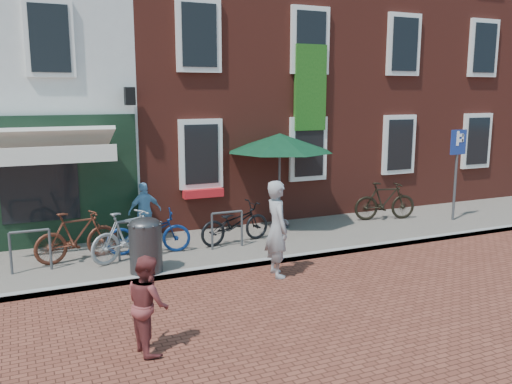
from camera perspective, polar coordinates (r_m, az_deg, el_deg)
name	(u,v)px	position (r m, az deg, el deg)	size (l,w,h in m)	color
ground	(225,271)	(10.75, -3.26, -8.38)	(80.00, 80.00, 0.00)	brown
sidewalk	(243,244)	(12.42, -1.39, -5.52)	(24.00, 3.00, 0.10)	slate
building_brick_mid	(204,43)	(17.51, -5.52, 15.44)	(6.00, 8.00, 10.00)	maroon
building_brick_right	(364,49)	(20.24, 11.36, 14.61)	(6.00, 8.00, 10.00)	maroon
filler_right	(496,67)	(24.51, 24.11, 11.99)	(7.00, 8.00, 9.00)	maroon
litter_bin	(146,242)	(10.42, -11.64, -5.25)	(0.62, 0.62, 1.13)	#373639
parking_sign	(457,158)	(15.16, 20.56, 3.36)	(0.50, 0.07, 2.43)	#4C4C4F
parasol	(280,139)	(13.38, 2.54, 5.64)	(2.69, 2.69, 2.49)	#4C4C4F
woman	(277,229)	(10.24, 2.26, -3.92)	(0.68, 0.44, 1.86)	gray
boy	(148,304)	(7.53, -11.39, -11.56)	(0.65, 0.51, 1.35)	brown
cafe_person	(145,211)	(12.69, -11.72, -2.02)	(0.79, 0.33, 1.35)	#74AFD9
bicycle_1	(77,236)	(11.51, -18.49, -4.46)	(0.48, 1.71, 1.03)	#4F2317
bicycle_2	(149,232)	(11.64, -11.32, -4.21)	(0.61, 1.76, 0.92)	navy
bicycle_3	(128,235)	(11.29, -13.45, -4.49)	(0.48, 1.71, 1.03)	gray
bicycle_4	(235,223)	(12.22, -2.24, -3.30)	(0.61, 1.76, 0.92)	black
bicycle_5	(385,201)	(14.83, 13.52, -0.93)	(0.48, 1.71, 1.03)	black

